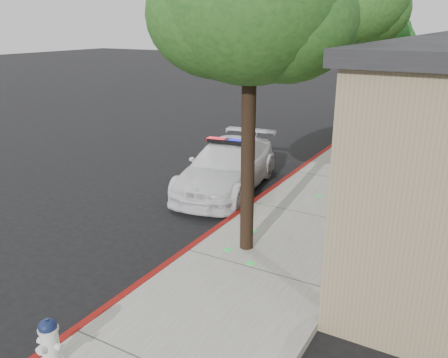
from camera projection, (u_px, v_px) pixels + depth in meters
The scene contains 8 objects.
ground at pixel (184, 255), 9.50m from camera, with size 120.00×120.00×0.00m, color black.
sidewalk at pixel (309, 217), 11.19m from camera, with size 3.20×60.00×0.15m, color gray.
red_curb at pixel (252, 205), 11.91m from camera, with size 0.14×60.00×0.16m, color maroon.
police_car at pixel (227, 166), 13.07m from camera, with size 2.62×4.93×1.48m.
fire_hydrant at pixel (49, 341), 6.17m from camera, with size 0.40×0.35×0.70m.
street_tree_near at pixel (251, 10), 8.03m from camera, with size 3.61×3.37×6.17m.
street_tree_mid at pixel (352, 3), 14.46m from camera, with size 3.49×3.56×6.62m.
street_tree_far at pixel (377, 38), 18.10m from camera, with size 2.85×2.69×5.08m.
Camera 1 is at (4.94, -6.95, 4.55)m, focal length 36.96 mm.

